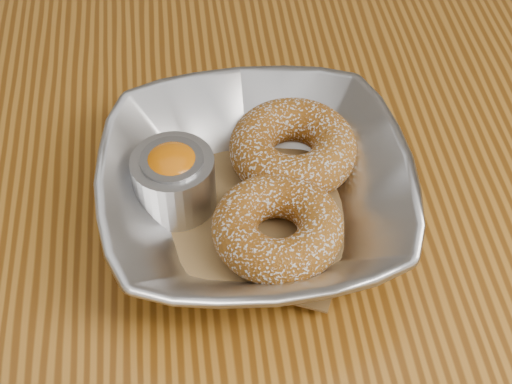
{
  "coord_description": "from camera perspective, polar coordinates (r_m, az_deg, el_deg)",
  "views": [
    {
      "loc": [
        -0.03,
        -0.36,
        1.21
      ],
      "look_at": [
        0.02,
        0.02,
        0.78
      ],
      "focal_mm": 55.0,
      "sensor_mm": 36.0,
      "label": 1
    }
  ],
  "objects": [
    {
      "name": "serving_bowl",
      "position": [
        0.57,
        0.0,
        -0.13
      ],
      "size": [
        0.23,
        0.23,
        0.06
      ],
      "primitive_type": "imported",
      "color": "#B3B5BA",
      "rests_on": "table"
    },
    {
      "name": "table",
      "position": [
        0.66,
        -1.34,
        -8.83
      ],
      "size": [
        1.2,
        0.8,
        0.75
      ],
      "color": "brown",
      "rests_on": "ground_plane"
    },
    {
      "name": "ramekin",
      "position": [
        0.58,
        -6.0,
        0.96
      ],
      "size": [
        0.06,
        0.06,
        0.05
      ],
      "color": "#B3B5BA",
      "rests_on": "table"
    },
    {
      "name": "donut_back",
      "position": [
        0.61,
        2.7,
        3.22
      ],
      "size": [
        0.13,
        0.13,
        0.04
      ],
      "primitive_type": "torus",
      "rotation": [
        0.0,
        0.0,
        0.41
      ],
      "color": "#905115",
      "rests_on": "parchment"
    },
    {
      "name": "donut_front",
      "position": [
        0.56,
        1.59,
        -2.61
      ],
      "size": [
        0.13,
        0.13,
        0.03
      ],
      "primitive_type": "torus",
      "rotation": [
        0.0,
        0.0,
        0.56
      ],
      "color": "#905115",
      "rests_on": "parchment"
    },
    {
      "name": "parchment",
      "position": [
        0.59,
        -0.0,
        -1.36
      ],
      "size": [
        0.19,
        0.19,
        0.0
      ],
      "primitive_type": "cube",
      "rotation": [
        0.0,
        0.0,
        1.16
      ],
      "color": "olive",
      "rests_on": "table"
    }
  ]
}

